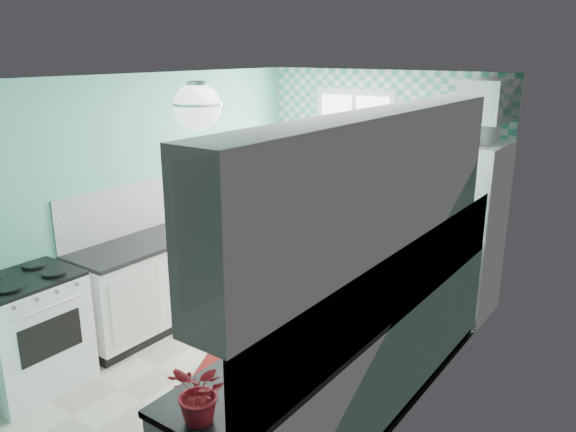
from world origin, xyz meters
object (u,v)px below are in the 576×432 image
Objects in this scene: sink at (416,267)px; fruit_bowl at (255,378)px; stove at (30,331)px; potted_plant at (200,393)px; microwave at (467,127)px; ceiling_light at (197,106)px; fridge at (458,229)px.

fruit_bowl is at bearing -88.86° from sink.
potted_plant is (2.40, -0.43, 0.60)m from stove.
ceiling_light is at bearing 69.26° from microwave.
fruit_bowl is 3.62m from microwave.
stove is at bearing 58.50° from microwave.
fridge is at bearing 55.70° from microwave.
potted_plant is (-0.00, -2.60, 0.18)m from sink.
fridge is 1.91× the size of stove.
stove is 3.26m from sink.
ceiling_light reaches higher than sink.
stove is at bearing -136.78° from sink.
fridge is 1.30m from sink.
stove is at bearing -144.99° from ceiling_light.
microwave is at bearing 95.36° from sink.
fridge reaches higher than fruit_bowl.
fridge is at bearing 91.33° from potted_plant.
fridge is 3.90m from potted_plant.
stove is 2.44m from fruit_bowl.
sink reaches higher than stove.
ceiling_light reaches higher than stove.
ceiling_light is at bearing 133.30° from potted_plant.
fruit_bowl is at bearing -35.48° from ceiling_light.
sink is at bearing 96.32° from microwave.
microwave is (-0.09, 3.48, 1.01)m from fruit_bowl.
fruit_bowl is (0.09, -3.48, 0.06)m from fridge.
microwave reaches higher than fridge.
ceiling_light reaches higher than microwave.
potted_plant reaches higher than fruit_bowl.
fruit_bowl reaches higher than stove.
stove is (-2.31, -3.46, -0.41)m from fridge.
microwave reaches higher than stove.
potted_plant is at bearing -88.84° from sink.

